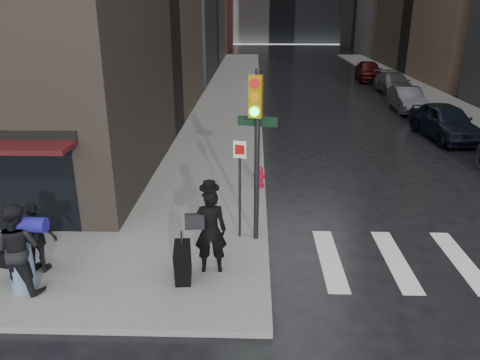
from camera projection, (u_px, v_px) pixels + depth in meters
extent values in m
plane|color=black|center=(182.00, 279.00, 10.67)|extent=(140.00, 140.00, 0.00)
cube|color=slate|center=(234.00, 86.00, 35.94)|extent=(4.00, 50.00, 0.15)
cube|color=slate|center=(411.00, 87.00, 35.54)|extent=(3.00, 50.00, 0.15)
cube|color=silver|center=(330.00, 259.00, 11.50)|extent=(0.50, 3.00, 0.01)
cube|color=silver|center=(395.00, 260.00, 11.45)|extent=(0.50, 3.00, 0.01)
cube|color=silver|center=(461.00, 261.00, 11.41)|extent=(0.50, 3.00, 0.01)
imported|color=black|center=(210.00, 231.00, 10.38)|extent=(0.77, 0.54, 2.01)
cylinder|color=black|center=(209.00, 188.00, 10.03)|extent=(0.43, 0.43, 0.05)
cylinder|color=black|center=(209.00, 185.00, 10.01)|extent=(0.27, 0.27, 0.16)
cube|color=black|center=(195.00, 221.00, 10.21)|extent=(0.44, 0.17, 0.35)
cube|color=black|center=(183.00, 263.00, 10.10)|extent=(0.40, 0.80, 1.02)
cylinder|color=black|center=(182.00, 241.00, 9.92)|extent=(0.04, 0.04, 0.47)
imported|color=black|center=(18.00, 249.00, 9.66)|extent=(1.10, 0.94, 1.97)
cube|color=black|center=(9.00, 258.00, 10.08)|extent=(0.65, 0.44, 0.37)
cylinder|color=navy|center=(32.00, 225.00, 9.52)|extent=(0.61, 0.35, 0.32)
imported|color=black|center=(36.00, 238.00, 10.43)|extent=(1.03, 0.53, 1.69)
cylinder|color=black|center=(257.00, 159.00, 11.47)|extent=(0.13, 0.13, 4.34)
cube|color=#AB7F0B|center=(256.00, 97.00, 10.71)|extent=(0.34, 0.26, 0.98)
cylinder|color=red|center=(255.00, 83.00, 10.49)|extent=(0.22, 0.10, 0.22)
cylinder|color=orange|center=(255.00, 97.00, 10.61)|extent=(0.22, 0.10, 0.22)
cylinder|color=#19E533|center=(254.00, 112.00, 10.72)|extent=(0.22, 0.10, 0.22)
cylinder|color=black|center=(240.00, 190.00, 11.87)|extent=(0.07, 0.07, 2.60)
cube|color=white|center=(240.00, 150.00, 11.47)|extent=(0.32, 0.09, 0.43)
cube|color=black|center=(257.00, 121.00, 11.22)|extent=(0.96, 0.24, 0.24)
cylinder|color=#A40A23|center=(259.00, 185.00, 15.69)|extent=(0.32, 0.32, 0.10)
cylinder|color=#A40A23|center=(259.00, 178.00, 15.60)|extent=(0.24, 0.24, 0.60)
sphere|color=#A40A23|center=(260.00, 169.00, 15.49)|extent=(0.22, 0.22, 0.22)
cylinder|color=#A40A23|center=(259.00, 175.00, 15.56)|extent=(0.42, 0.28, 0.14)
imported|color=black|center=(445.00, 121.00, 21.78)|extent=(2.34, 4.90, 1.62)
imported|color=#3C3C41|center=(407.00, 99.00, 27.57)|extent=(1.58, 4.24, 1.38)
imported|color=#4F4F54|center=(394.00, 83.00, 33.28)|extent=(2.08, 4.93, 1.42)
imported|color=#400C0D|center=(369.00, 71.00, 39.00)|extent=(2.27, 4.89, 1.62)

